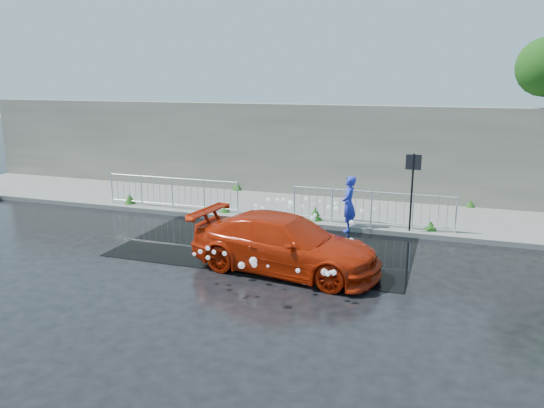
{
  "coord_description": "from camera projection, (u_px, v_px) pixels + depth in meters",
  "views": [
    {
      "loc": [
        5.26,
        -12.77,
        4.69
      ],
      "look_at": [
        0.29,
        1.71,
        1.0
      ],
      "focal_mm": 35.0,
      "sensor_mm": 36.0,
      "label": 1
    }
  ],
  "objects": [
    {
      "name": "curb",
      "position": [
        276.0,
        222.0,
        17.24
      ],
      "size": [
        30.0,
        0.25,
        0.16
      ],
      "primitive_type": "cube",
      "color": "#5D5C58",
      "rests_on": "ground"
    },
    {
      "name": "sign_post",
      "position": [
        412.0,
        180.0,
        15.62
      ],
      "size": [
        0.45,
        0.06,
        2.5
      ],
      "color": "black",
      "rests_on": "ground"
    },
    {
      "name": "water_spray",
      "position": [
        292.0,
        227.0,
        14.24
      ],
      "size": [
        3.64,
        5.56,
        0.96
      ],
      "color": "white",
      "rests_on": "ground"
    },
    {
      "name": "pavement",
      "position": [
        294.0,
        208.0,
        19.08
      ],
      "size": [
        30.0,
        4.0,
        0.15
      ],
      "primitive_type": "cube",
      "color": "#5D5C58",
      "rests_on": "ground"
    },
    {
      "name": "weeds",
      "position": [
        278.0,
        204.0,
        18.59
      ],
      "size": [
        12.17,
        3.93,
        0.44
      ],
      "color": "#1B4512",
      "rests_on": "pavement"
    },
    {
      "name": "red_car",
      "position": [
        285.0,
        244.0,
        12.99
      ],
      "size": [
        4.99,
        2.56,
        1.39
      ],
      "primitive_type": "imported",
      "rotation": [
        0.0,
        0.0,
        1.44
      ],
      "color": "#AB1F06",
      "rests_on": "ground"
    },
    {
      "name": "puddle",
      "position": [
        271.0,
        243.0,
        15.26
      ],
      "size": [
        8.0,
        5.0,
        0.01
      ],
      "primitive_type": "cube",
      "color": "black",
      "rests_on": "ground"
    },
    {
      "name": "retaining_wall",
      "position": [
        311.0,
        150.0,
        20.68
      ],
      "size": [
        30.0,
        0.6,
        3.5
      ],
      "primitive_type": "cube",
      "color": "#666356",
      "rests_on": "pavement"
    },
    {
      "name": "ground",
      "position": [
        242.0,
        252.0,
        14.5
      ],
      "size": [
        90.0,
        90.0,
        0.0
      ],
      "primitive_type": "plane",
      "color": "black",
      "rests_on": "ground"
    },
    {
      "name": "railing_left",
      "position": [
        172.0,
        192.0,
        18.67
      ],
      "size": [
        5.05,
        0.05,
        1.1
      ],
      "color": "silver",
      "rests_on": "pavement"
    },
    {
      "name": "railing_right",
      "position": [
        371.0,
        207.0,
        16.46
      ],
      "size": [
        5.05,
        0.05,
        1.1
      ],
      "color": "silver",
      "rests_on": "pavement"
    },
    {
      "name": "person",
      "position": [
        349.0,
        204.0,
        16.32
      ],
      "size": [
        0.45,
        0.65,
        1.73
      ],
      "primitive_type": "imported",
      "rotation": [
        0.0,
        0.0,
        -1.52
      ],
      "color": "#2531BB",
      "rests_on": "ground"
    }
  ]
}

